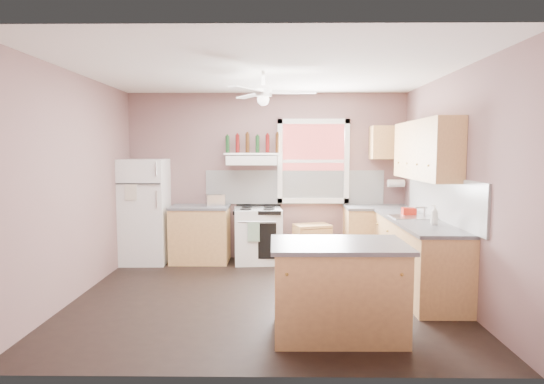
{
  "coord_description": "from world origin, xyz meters",
  "views": [
    {
      "loc": [
        0.17,
        -5.42,
        1.77
      ],
      "look_at": [
        0.1,
        0.3,
        1.25
      ],
      "focal_mm": 30.0,
      "sensor_mm": 36.0,
      "label": 1
    }
  ],
  "objects_px": {
    "toaster": "(215,200)",
    "cart": "(312,244)",
    "island": "(338,291)",
    "refrigerator": "(145,211)",
    "stove": "(258,235)"
  },
  "relations": [
    {
      "from": "toaster",
      "to": "stove",
      "type": "xyz_separation_m",
      "value": [
        0.68,
        -0.02,
        -0.56
      ]
    },
    {
      "from": "refrigerator",
      "to": "toaster",
      "type": "distance_m",
      "value": 1.12
    },
    {
      "from": "cart",
      "to": "island",
      "type": "bearing_deg",
      "value": -106.99
    },
    {
      "from": "toaster",
      "to": "cart",
      "type": "distance_m",
      "value": 1.7
    },
    {
      "from": "refrigerator",
      "to": "cart",
      "type": "xyz_separation_m",
      "value": [
        2.65,
        0.09,
        -0.54
      ]
    },
    {
      "from": "cart",
      "to": "refrigerator",
      "type": "bearing_deg",
      "value": 164.48
    },
    {
      "from": "toaster",
      "to": "refrigerator",
      "type": "bearing_deg",
      "value": 165.36
    },
    {
      "from": "stove",
      "to": "cart",
      "type": "height_order",
      "value": "stove"
    },
    {
      "from": "refrigerator",
      "to": "island",
      "type": "bearing_deg",
      "value": -48.06
    },
    {
      "from": "refrigerator",
      "to": "stove",
      "type": "xyz_separation_m",
      "value": [
        1.78,
        0.04,
        -0.39
      ]
    },
    {
      "from": "toaster",
      "to": "island",
      "type": "distance_m",
      "value": 3.33
    },
    {
      "from": "toaster",
      "to": "island",
      "type": "height_order",
      "value": "toaster"
    },
    {
      "from": "toaster",
      "to": "stove",
      "type": "bearing_deg",
      "value": -19.73
    },
    {
      "from": "toaster",
      "to": "island",
      "type": "xyz_separation_m",
      "value": [
        1.57,
        -2.88,
        -0.56
      ]
    },
    {
      "from": "refrigerator",
      "to": "cart",
      "type": "distance_m",
      "value": 2.71
    }
  ]
}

